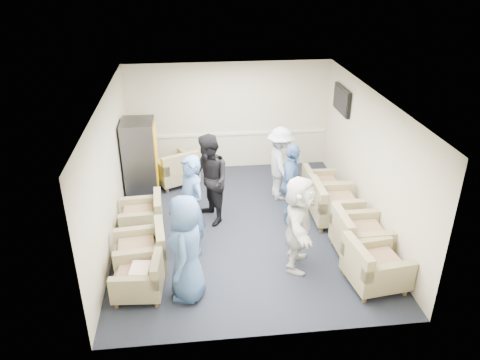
{
  "coord_description": "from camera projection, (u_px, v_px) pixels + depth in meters",
  "views": [
    {
      "loc": [
        -0.97,
        -8.04,
        5.06
      ],
      "look_at": [
        -0.04,
        0.2,
        0.97
      ],
      "focal_mm": 35.0,
      "sensor_mm": 36.0,
      "label": 1
    }
  ],
  "objects": [
    {
      "name": "person_front_right",
      "position": [
        298.0,
        223.0,
        7.97
      ],
      "size": [
        0.94,
        1.7,
        1.74
      ],
      "primitive_type": "imported",
      "rotation": [
        0.0,
        0.0,
        1.29
      ],
      "color": "silver",
      "rests_on": "floor"
    },
    {
      "name": "person_back_left",
      "position": [
        209.0,
        180.0,
        9.3
      ],
      "size": [
        1.0,
        1.11,
        1.88
      ],
      "primitive_type": "imported",
      "rotation": [
        0.0,
        0.0,
        -1.19
      ],
      "color": "black",
      "rests_on": "floor"
    },
    {
      "name": "armchair_left_far",
      "position": [
        144.0,
        217.0,
        9.23
      ],
      "size": [
        0.86,
        0.86,
        0.65
      ],
      "rotation": [
        0.0,
        0.0,
        -1.52
      ],
      "color": "#8A7F59",
      "rests_on": "floor"
    },
    {
      "name": "tv",
      "position": [
        342.0,
        100.0,
        10.45
      ],
      "size": [
        0.1,
        1.0,
        0.58
      ],
      "color": "black",
      "rests_on": "right_wall"
    },
    {
      "name": "armchair_left_near",
      "position": [
        141.0,
        278.0,
        7.52
      ],
      "size": [
        0.83,
        0.83,
        0.62
      ],
      "rotation": [
        0.0,
        0.0,
        -1.64
      ],
      "color": "#8A7F59",
      "rests_on": "floor"
    },
    {
      "name": "ceiling",
      "position": [
        243.0,
        98.0,
        8.31
      ],
      "size": [
        6.0,
        6.0,
        0.0
      ],
      "primitive_type": "plane",
      "rotation": [
        3.14,
        0.0,
        0.0
      ],
      "color": "white",
      "rests_on": "back_wall"
    },
    {
      "name": "person_mid_left",
      "position": [
        191.0,
        206.0,
        8.33
      ],
      "size": [
        0.74,
        0.83,
        1.91
      ],
      "primitive_type": "imported",
      "rotation": [
        0.0,
        0.0,
        -1.05
      ],
      "color": "#3C5D92",
      "rests_on": "floor"
    },
    {
      "name": "armchair_right_midfar",
      "position": [
        332.0,
        205.0,
        9.55
      ],
      "size": [
        0.93,
        0.93,
        0.74
      ],
      "rotation": [
        0.0,
        0.0,
        1.56
      ],
      "color": "#8A7F59",
      "rests_on": "floor"
    },
    {
      "name": "left_wall",
      "position": [
        109.0,
        173.0,
        8.65
      ],
      "size": [
        0.02,
        6.0,
        2.7
      ],
      "primitive_type": "cube",
      "color": "beige",
      "rests_on": "floor"
    },
    {
      "name": "armchair_right_near",
      "position": [
        373.0,
        267.0,
        7.71
      ],
      "size": [
        1.0,
        1.0,
        0.72
      ],
      "rotation": [
        0.0,
        0.0,
        1.7
      ],
      "color": "#8A7F59",
      "rests_on": "floor"
    },
    {
      "name": "chair_rail",
      "position": [
        229.0,
        134.0,
        11.76
      ],
      "size": [
        4.98,
        0.04,
        0.06
      ],
      "primitive_type": "cube",
      "color": "silver",
      "rests_on": "back_wall"
    },
    {
      "name": "vending_machine",
      "position": [
        141.0,
        159.0,
        10.41
      ],
      "size": [
        0.72,
        0.84,
        1.77
      ],
      "color": "#48494F",
      "rests_on": "floor"
    },
    {
      "name": "armchair_right_midnear",
      "position": [
        358.0,
        237.0,
        8.51
      ],
      "size": [
        0.93,
        0.93,
        0.74
      ],
      "rotation": [
        0.0,
        0.0,
        1.59
      ],
      "color": "#8A7F59",
      "rests_on": "floor"
    },
    {
      "name": "pillow",
      "position": [
        140.0,
        270.0,
        7.45
      ],
      "size": [
        0.34,
        0.43,
        0.11
      ],
      "primitive_type": "cube",
      "rotation": [
        0.0,
        0.0,
        -1.68
      ],
      "color": "white",
      "rests_on": "armchair_left_near"
    },
    {
      "name": "front_wall",
      "position": [
        270.0,
        260.0,
        6.23
      ],
      "size": [
        5.0,
        0.02,
        2.7
      ],
      "primitive_type": "cube",
      "color": "beige",
      "rests_on": "floor"
    },
    {
      "name": "floor",
      "position": [
        243.0,
        227.0,
        9.5
      ],
      "size": [
        6.0,
        6.0,
        0.0
      ],
      "primitive_type": "plane",
      "color": "black",
      "rests_on": "ground"
    },
    {
      "name": "backpack",
      "position": [
        188.0,
        237.0,
        8.69
      ],
      "size": [
        0.34,
        0.27,
        0.51
      ],
      "rotation": [
        0.0,
        0.0,
        -0.21
      ],
      "color": "black",
      "rests_on": "floor"
    },
    {
      "name": "person_front_left",
      "position": [
        186.0,
        248.0,
        7.25
      ],
      "size": [
        0.71,
        0.96,
        1.8
      ],
      "primitive_type": "imported",
      "rotation": [
        0.0,
        0.0,
        -1.74
      ],
      "color": "#3C5D92",
      "rests_on": "floor"
    },
    {
      "name": "armchair_corner",
      "position": [
        175.0,
        170.0,
        11.11
      ],
      "size": [
        1.23,
        1.23,
        0.74
      ],
      "rotation": [
        0.0,
        0.0,
        3.59
      ],
      "color": "#8A7F59",
      "rests_on": "floor"
    },
    {
      "name": "person_back_right",
      "position": [
        280.0,
        164.0,
        10.28
      ],
      "size": [
        0.73,
        1.14,
        1.67
      ],
      "primitive_type": "imported",
      "rotation": [
        0.0,
        0.0,
        1.68
      ],
      "color": "silver",
      "rests_on": "floor"
    },
    {
      "name": "person_mid_right",
      "position": [
        291.0,
        185.0,
        9.34
      ],
      "size": [
        0.69,
        1.07,
        1.7
      ],
      "primitive_type": "imported",
      "rotation": [
        0.0,
        0.0,
        1.27
      ],
      "color": "#3C5D92",
      "rests_on": "floor"
    },
    {
      "name": "armchair_right_far",
      "position": [
        320.0,
        186.0,
        10.45
      ],
      "size": [
        0.78,
        0.78,
        0.62
      ],
      "rotation": [
        0.0,
        0.0,
        1.56
      ],
      "color": "#8A7F59",
      "rests_on": "floor"
    },
    {
      "name": "right_wall",
      "position": [
        370.0,
        161.0,
        9.16
      ],
      "size": [
        0.02,
        6.0,
        2.7
      ],
      "primitive_type": "cube",
      "color": "beige",
      "rests_on": "floor"
    },
    {
      "name": "armchair_left_mid",
      "position": [
        144.0,
        252.0,
        8.11
      ],
      "size": [
        0.95,
        0.95,
        0.69
      ],
      "rotation": [
        0.0,
        0.0,
        -1.47
      ],
      "color": "#8A7F59",
      "rests_on": "floor"
    },
    {
      "name": "back_wall",
      "position": [
        229.0,
        117.0,
        11.58
      ],
      "size": [
        5.0,
        0.02,
        2.7
      ],
      "primitive_type": "cube",
      "color": "beige",
      "rests_on": "floor"
    }
  ]
}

